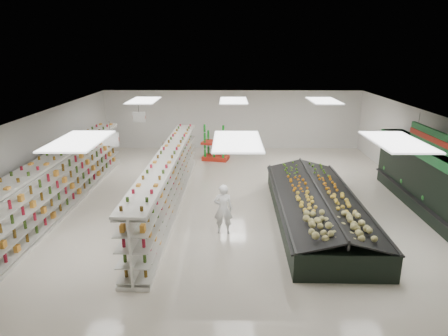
{
  "coord_description": "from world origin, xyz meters",
  "views": [
    {
      "loc": [
        -0.22,
        -13.79,
        5.42
      ],
      "look_at": [
        -0.38,
        0.39,
        1.12
      ],
      "focal_mm": 32.0,
      "sensor_mm": 36.0,
      "label": 1
    }
  ],
  "objects_px": {
    "shopper_main": "(223,209)",
    "gondola_center": "(169,181)",
    "produce_island": "(317,206)",
    "soda_endcap": "(216,144)",
    "shopper_background": "(167,158)",
    "gondola_left": "(61,183)"
  },
  "relations": [
    {
      "from": "gondola_center",
      "to": "shopper_background",
      "type": "relative_size",
      "value": 7.37
    },
    {
      "from": "gondola_center",
      "to": "shopper_background",
      "type": "xyz_separation_m",
      "value": [
        -0.64,
        3.65,
        -0.13
      ]
    },
    {
      "from": "produce_island",
      "to": "shopper_background",
      "type": "bearing_deg",
      "value": 138.51
    },
    {
      "from": "gondola_left",
      "to": "produce_island",
      "type": "height_order",
      "value": "gondola_left"
    },
    {
      "from": "gondola_left",
      "to": "soda_endcap",
      "type": "relative_size",
      "value": 6.79
    },
    {
      "from": "produce_island",
      "to": "shopper_background",
      "type": "height_order",
      "value": "shopper_background"
    },
    {
      "from": "shopper_background",
      "to": "gondola_center",
      "type": "bearing_deg",
      "value": -153.55
    },
    {
      "from": "gondola_left",
      "to": "shopper_main",
      "type": "height_order",
      "value": "gondola_left"
    },
    {
      "from": "shopper_background",
      "to": "gondola_left",
      "type": "bearing_deg",
      "value": 158.4
    },
    {
      "from": "gondola_center",
      "to": "shopper_background",
      "type": "height_order",
      "value": "gondola_center"
    },
    {
      "from": "soda_endcap",
      "to": "produce_island",
      "type": "bearing_deg",
      "value": -64.27
    },
    {
      "from": "gondola_center",
      "to": "soda_endcap",
      "type": "height_order",
      "value": "gondola_center"
    },
    {
      "from": "gondola_left",
      "to": "shopper_main",
      "type": "xyz_separation_m",
      "value": [
        5.68,
        -2.03,
        -0.12
      ]
    },
    {
      "from": "produce_island",
      "to": "soda_endcap",
      "type": "height_order",
      "value": "soda_endcap"
    },
    {
      "from": "produce_island",
      "to": "soda_endcap",
      "type": "distance_m",
      "value": 8.09
    },
    {
      "from": "gondola_left",
      "to": "produce_island",
      "type": "bearing_deg",
      "value": -5.98
    },
    {
      "from": "gondola_center",
      "to": "shopper_main",
      "type": "bearing_deg",
      "value": -48.61
    },
    {
      "from": "shopper_main",
      "to": "gondola_center",
      "type": "bearing_deg",
      "value": -49.24
    },
    {
      "from": "shopper_main",
      "to": "shopper_background",
      "type": "relative_size",
      "value": 1.06
    },
    {
      "from": "soda_endcap",
      "to": "shopper_main",
      "type": "xyz_separation_m",
      "value": [
        0.49,
        -8.26,
        -0.03
      ]
    },
    {
      "from": "shopper_background",
      "to": "shopper_main",
      "type": "bearing_deg",
      "value": -139.87
    },
    {
      "from": "soda_endcap",
      "to": "shopper_background",
      "type": "distance_m",
      "value": 3.13
    }
  ]
}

